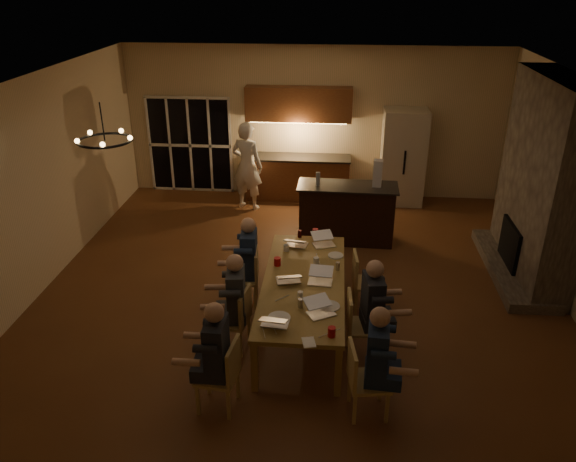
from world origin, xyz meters
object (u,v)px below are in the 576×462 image
(chandelier, at_px, (105,140))
(plate_far, at_px, (336,255))
(refrigerator, at_px, (403,157))
(laptop_d, at_px, (320,275))
(chair_right_far, at_px, (368,282))
(mug_front, at_px, (300,295))
(can_cola, at_px, (300,234))
(person_left_near, at_px, (217,357))
(can_silver, at_px, (300,303))
(bar_blender, at_px, (378,173))
(person_left_mid, at_px, (237,302))
(redcup_mid, at_px, (277,262))
(person_right_mid, at_px, (372,309))
(chair_left_far, at_px, (243,278))
(dining_table, at_px, (303,304))
(laptop_a, at_px, (275,316))
(laptop_b, at_px, (321,306))
(chair_left_mid, at_px, (231,319))
(plate_left, at_px, (279,318))
(laptop_f, at_px, (324,239))
(mug_mid, at_px, (316,261))
(laptop_e, at_px, (297,239))
(chair_right_mid, at_px, (364,326))
(bar_bottle, at_px, (318,179))
(laptop_c, at_px, (288,273))
(can_right, at_px, (338,266))
(standing_person, at_px, (247,166))
(person_left_far, at_px, (249,261))
(redcup_near, at_px, (332,332))
(bar_island, at_px, (347,213))
(chair_left_near, at_px, (217,375))
(plate_near, at_px, (329,306))
(person_right_near, at_px, (376,362))
(redcup_far, at_px, (315,232))
(chair_right_near, at_px, (369,380))
(mug_back, at_px, (286,248))

(chandelier, distance_m, plate_far, 3.59)
(refrigerator, distance_m, laptop_d, 5.12)
(chair_right_far, xyz_separation_m, mug_front, (-0.93, -1.02, 0.36))
(can_cola, bearing_deg, person_left_near, -103.43)
(can_silver, height_order, bar_blender, bar_blender)
(person_left_mid, relative_size, bar_blender, 2.86)
(redcup_mid, bearing_deg, person_right_mid, -35.62)
(chandelier, bearing_deg, chair_left_far, 31.97)
(dining_table, xyz_separation_m, laptop_a, (-0.28, -1.04, 0.49))
(laptop_b, bearing_deg, chair_left_mid, 138.70)
(chair_left_mid, relative_size, plate_left, 3.19)
(laptop_f, height_order, can_silver, laptop_f)
(refrigerator, bearing_deg, mug_mid, -110.53)
(laptop_b, relative_size, laptop_e, 1.00)
(chair_right_mid, relative_size, plate_far, 3.93)
(can_cola, height_order, plate_far, can_cola)
(dining_table, bearing_deg, chandelier, -171.34)
(bar_blender, bearing_deg, person_right_mid, -86.41)
(person_left_near, relative_size, chandelier, 2.12)
(can_cola, bearing_deg, chair_left_far, -133.48)
(plate_far, xyz_separation_m, bar_bottle, (-0.35, 2.07, 0.44))
(laptop_c, xyz_separation_m, can_right, (0.66, 0.36, -0.05))
(mug_mid, bearing_deg, redcup_mid, -170.67)
(standing_person, bearing_deg, person_left_far, 118.39)
(chair_left_mid, xyz_separation_m, laptop_c, (0.70, 0.53, 0.42))
(redcup_near, bearing_deg, chair_left_mid, 152.31)
(laptop_b, height_order, bar_blender, bar_blender)
(bar_island, height_order, bar_blender, bar_blender)
(dining_table, distance_m, mug_mid, 0.67)
(chair_left_near, xyz_separation_m, can_cola, (0.72, 3.00, 0.37))
(person_left_mid, bearing_deg, plate_near, 78.81)
(person_right_near, distance_m, redcup_mid, 2.37)
(person_right_near, xyz_separation_m, standing_person, (-2.32, 5.83, 0.23))
(redcup_far, bearing_deg, laptop_d, -84.89)
(laptop_d, distance_m, redcup_far, 1.46)
(mug_mid, bearing_deg, can_cola, 108.95)
(mug_mid, relative_size, plate_far, 0.44)
(dining_table, relative_size, bar_blender, 5.84)
(person_left_mid, relative_size, redcup_mid, 11.50)
(chair_right_near, bearing_deg, bar_island, -5.49)
(chair_right_near, bearing_deg, plate_left, 49.46)
(laptop_d, relative_size, mug_back, 3.20)
(refrigerator, xyz_separation_m, chair_right_far, (-0.87, -4.28, -0.55))
(redcup_mid, distance_m, can_cola, 0.98)
(person_left_far, relative_size, redcup_near, 11.50)
(chair_left_far, height_order, laptop_e, laptop_e)
(bar_blender, bearing_deg, chair_left_far, -123.89)
(laptop_c, bearing_deg, chair_right_near, 110.25)
(standing_person, height_order, laptop_f, standing_person)
(plate_far, bearing_deg, bar_bottle, 99.62)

